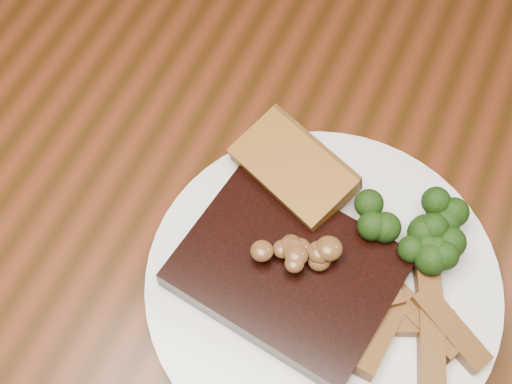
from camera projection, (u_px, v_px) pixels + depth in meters
dining_table at (248, 231)px, 0.76m from camera, size 1.60×0.90×0.75m
plate at (323, 284)px, 0.63m from camera, size 0.36×0.36×0.01m
steak at (288, 271)px, 0.61m from camera, size 0.20×0.16×0.03m
steak_bone at (259, 336)px, 0.59m from camera, size 0.14×0.03×0.02m
mushroom_pile at (292, 251)px, 0.59m from camera, size 0.06×0.06×0.03m
garlic_bread at (292, 181)px, 0.66m from camera, size 0.12×0.10×0.02m
potato_wedges at (420, 300)px, 0.60m from camera, size 0.10×0.10×0.02m
broccoli_cluster at (416, 230)px, 0.62m from camera, size 0.08×0.08×0.04m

